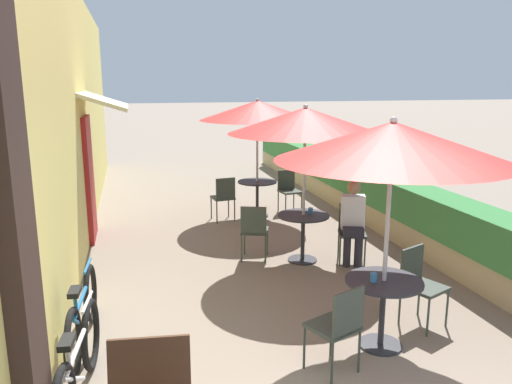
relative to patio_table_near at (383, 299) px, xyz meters
The scene contains 19 objects.
cafe_facade_wall 6.25m from the patio_table_near, 122.50° to the left, with size 0.98×13.85×4.20m.
planter_hedge 5.53m from the patio_table_near, 68.32° to the left, with size 0.60×12.85×1.01m.
patio_table_near is the anchor object (origin of this frame).
patio_umbrella_near 1.59m from the patio_table_near, ahead, with size 2.24×2.24×2.35m.
cafe_chair_near_left 0.73m from the patio_table_near, 29.53° to the left, with size 0.53×0.53×0.87m.
cafe_chair_near_right 0.73m from the patio_table_near, 150.47° to the right, with size 0.53×0.53×0.87m.
coffee_cup_near 0.27m from the patio_table_near, behind, with size 0.07×0.07×0.09m.
patio_table_mid 2.56m from the patio_table_near, 88.85° to the left, with size 0.78×0.78×0.72m.
patio_umbrella_mid 3.02m from the patio_table_near, 88.85° to the left, with size 2.24×2.24×2.35m.
cafe_chair_mid_left 2.50m from the patio_table_near, 72.30° to the left, with size 0.51×0.51×0.87m.
seated_patron_mid_left 2.40m from the patio_table_near, 72.41° to the left, with size 0.44×0.49×1.25m.
cafe_chair_mid_right 2.82m from the patio_table_near, 103.52° to the left, with size 0.51×0.51×0.87m.
coffee_cup_mid 2.61m from the patio_table_near, 86.14° to the left, with size 0.07×0.07×0.09m.
patio_table_far 5.18m from the patio_table_near, 89.88° to the left, with size 0.78×0.78×0.72m.
patio_umbrella_far 5.42m from the patio_table_near, 89.88° to the left, with size 2.24×2.24×2.35m.
cafe_chair_far_left 5.41m from the patio_table_near, 82.34° to the left, with size 0.45×0.45×0.87m.
cafe_chair_far_right 5.05m from the patio_table_near, 97.94° to the left, with size 0.45×0.45×0.87m.
bicycle_leaning 2.92m from the patio_table_near, behind, with size 0.24×1.78×0.76m.
bicycle_second 3.05m from the patio_table_near, 165.93° to the left, with size 0.18×1.78×0.76m.
Camera 1 is at (-1.68, -2.53, 2.67)m, focal length 35.00 mm.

